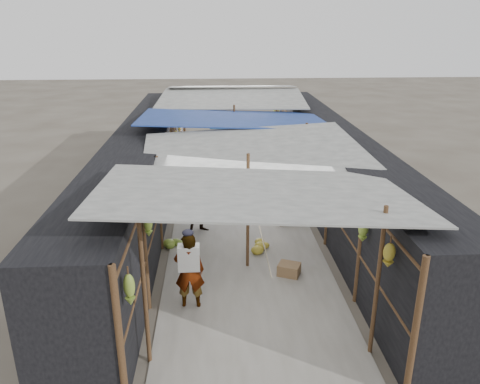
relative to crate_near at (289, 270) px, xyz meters
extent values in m
plane|color=#6B6356|center=(-0.86, -2.55, -0.13)|extent=(80.00, 80.00, 0.00)
cube|color=#9E998E|center=(-0.86, 3.95, -0.12)|extent=(3.60, 16.00, 0.02)
cube|color=black|center=(-3.56, 3.95, 1.02)|extent=(1.40, 15.00, 2.30)
cube|color=black|center=(1.84, 3.95, 1.02)|extent=(1.40, 15.00, 2.30)
cube|color=#946D4B|center=(0.00, 0.00, 0.00)|extent=(0.56, 0.51, 0.27)
cube|color=#946D4B|center=(0.36, 2.77, 0.03)|extent=(0.63, 0.56, 0.32)
cube|color=#946D4B|center=(-0.87, 9.40, 0.01)|extent=(0.47, 0.40, 0.29)
cylinder|color=black|center=(0.81, 3.98, -0.05)|extent=(0.56, 0.56, 0.17)
imported|color=silver|center=(-2.06, -1.03, 0.63)|extent=(0.57, 0.39, 1.53)
imported|color=navy|center=(-1.92, 2.34, 0.57)|extent=(0.85, 0.79, 1.41)
imported|color=#48433E|center=(-0.05, 5.24, 0.30)|extent=(0.56, 0.64, 0.86)
cylinder|color=brown|center=(-2.66, -2.55, 1.17)|extent=(0.07, 0.07, 2.60)
cylinder|color=brown|center=(0.94, -2.55, 1.17)|extent=(0.07, 0.07, 2.60)
cylinder|color=brown|center=(-0.86, 0.45, 1.17)|extent=(0.07, 0.07, 2.60)
cylinder|color=brown|center=(-2.66, 3.45, 1.17)|extent=(0.07, 0.07, 2.60)
cylinder|color=brown|center=(0.94, 3.45, 1.17)|extent=(0.07, 0.07, 2.60)
cylinder|color=brown|center=(-0.86, 6.45, 1.17)|extent=(0.07, 0.07, 2.60)
cylinder|color=brown|center=(-2.66, 9.45, 1.17)|extent=(0.07, 0.07, 2.60)
cylinder|color=brown|center=(0.94, 9.45, 1.17)|extent=(0.07, 0.07, 2.60)
cube|color=#A0A19B|center=(-0.86, -1.55, 2.37)|extent=(5.21, 3.19, 0.52)
cube|color=#A0A19B|center=(-0.66, 1.65, 2.22)|extent=(5.23, 3.73, 0.50)
cube|color=navy|center=(-0.96, 4.95, 2.32)|extent=(5.40, 3.60, 0.41)
cube|color=#A0A19B|center=(-0.86, 8.25, 2.42)|extent=(5.37, 3.66, 0.27)
cube|color=#A0A19B|center=(-0.76, 10.65, 2.52)|extent=(5.00, 1.99, 0.24)
cylinder|color=brown|center=(-2.86, 3.95, 1.92)|extent=(0.06, 15.00, 0.06)
cylinder|color=brown|center=(1.14, 3.95, 1.92)|extent=(0.06, 15.00, 0.06)
cylinder|color=gray|center=(-0.86, 3.95, 1.92)|extent=(0.02, 15.00, 0.02)
cube|color=#226738|center=(-1.54, 0.42, 1.57)|extent=(0.60, 0.03, 0.70)
cube|color=#1A1BAA|center=(-0.81, 1.56, 1.59)|extent=(0.55, 0.03, 0.65)
cube|color=navy|center=(-1.35, 8.11, 1.62)|extent=(0.65, 0.03, 0.60)
cube|color=#AB221A|center=(0.10, 2.27, 1.62)|extent=(0.50, 0.03, 0.60)
cube|color=#1B38B2|center=(-1.29, 3.68, 1.62)|extent=(0.70, 0.03, 0.60)
ellipsoid|color=olive|center=(-2.74, -3.22, 1.60)|extent=(0.16, 0.13, 0.49)
ellipsoid|color=olive|center=(-2.74, -1.19, 1.64)|extent=(0.16, 0.13, 0.42)
ellipsoid|color=olive|center=(-2.74, 0.43, 1.40)|extent=(0.15, 0.13, 0.56)
ellipsoid|color=olive|center=(-2.74, 1.47, 1.56)|extent=(0.18, 0.15, 0.38)
ellipsoid|color=olive|center=(-2.74, 2.81, 1.53)|extent=(0.18, 0.16, 0.53)
ellipsoid|color=olive|center=(-2.74, 4.93, 1.38)|extent=(0.16, 0.14, 0.50)
ellipsoid|color=#AE992C|center=(-2.74, 5.94, 1.50)|extent=(0.15, 0.13, 0.51)
ellipsoid|color=#AE992C|center=(-2.74, 7.57, 1.57)|extent=(0.15, 0.13, 0.45)
ellipsoid|color=olive|center=(-2.74, 9.21, 1.43)|extent=(0.20, 0.17, 0.43)
ellipsoid|color=#AE992C|center=(-2.74, 10.40, 1.42)|extent=(0.17, 0.15, 0.58)
ellipsoid|color=#AE992C|center=(1.02, -2.66, 1.71)|extent=(0.19, 0.16, 0.41)
ellipsoid|color=olive|center=(1.02, -1.45, 1.55)|extent=(0.18, 0.15, 0.42)
ellipsoid|color=#AE992C|center=(1.02, 0.50, 1.58)|extent=(0.15, 0.12, 0.42)
ellipsoid|color=olive|center=(1.02, 1.91, 1.47)|extent=(0.14, 0.12, 0.46)
ellipsoid|color=olive|center=(1.02, 2.84, 1.58)|extent=(0.19, 0.16, 0.49)
ellipsoid|color=olive|center=(1.02, 4.81, 1.54)|extent=(0.19, 0.16, 0.45)
ellipsoid|color=olive|center=(1.02, 5.86, 1.41)|extent=(0.14, 0.12, 0.53)
ellipsoid|color=olive|center=(1.02, 7.43, 1.39)|extent=(0.17, 0.15, 0.55)
ellipsoid|color=#AE992C|center=(1.02, 9.63, 1.53)|extent=(0.16, 0.13, 0.56)
ellipsoid|color=olive|center=(1.02, 10.36, 1.48)|extent=(0.14, 0.12, 0.53)
ellipsoid|color=#AE992C|center=(-1.47, 3.51, -0.02)|extent=(0.44, 0.38, 0.22)
ellipsoid|color=#AE992C|center=(0.84, 7.46, 0.04)|extent=(0.69, 0.59, 0.35)
ellipsoid|color=#AE992C|center=(-0.33, 1.25, 0.03)|extent=(0.68, 0.57, 0.34)
ellipsoid|color=#AE992C|center=(-2.48, 8.82, -0.01)|extent=(0.51, 0.43, 0.26)
ellipsoid|color=olive|center=(-2.10, 6.37, -0.01)|extent=(0.48, 0.41, 0.24)
ellipsoid|color=olive|center=(-2.56, 1.69, 0.01)|extent=(0.57, 0.49, 0.29)
ellipsoid|color=olive|center=(0.82, 2.83, 0.03)|extent=(0.66, 0.56, 0.33)
camera|label=1|loc=(-1.58, -8.76, 4.99)|focal=35.00mm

